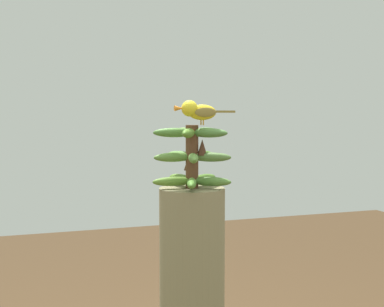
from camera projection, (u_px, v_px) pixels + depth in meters
The scene contains 2 objects.
banana_bunch at pixel (192, 157), 1.85m from camera, with size 0.28×0.29×0.23m.
perched_bird at pixel (198, 111), 1.81m from camera, with size 0.22×0.06×0.09m.
Camera 1 is at (-0.59, -1.75, 1.28)m, focal length 47.91 mm.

